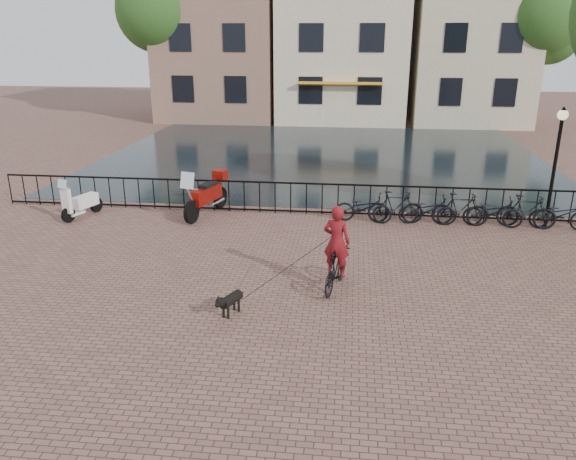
# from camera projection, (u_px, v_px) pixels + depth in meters

# --- Properties ---
(ground) EXTENTS (100.00, 100.00, 0.00)m
(ground) POSITION_uv_depth(u_px,v_px,m) (269.00, 344.00, 10.42)
(ground) COLOR brown
(ground) RESTS_ON ground
(canal_water) EXTENTS (20.00, 20.00, 0.00)m
(canal_water) POSITION_uv_depth(u_px,v_px,m) (323.00, 155.00, 26.63)
(canal_water) COLOR black
(canal_water) RESTS_ON ground
(railing) EXTENTS (20.00, 0.05, 1.02)m
(railing) POSITION_uv_depth(u_px,v_px,m) (306.00, 199.00, 17.75)
(railing) COLOR black
(railing) RESTS_ON ground
(canal_house_left) EXTENTS (7.50, 9.00, 12.80)m
(canal_house_left) POSITION_uv_depth(u_px,v_px,m) (223.00, 18.00, 37.23)
(canal_house_left) COLOR #82664B
(canal_house_left) RESTS_ON ground
(canal_house_mid) EXTENTS (8.00, 9.50, 11.80)m
(canal_house_mid) POSITION_uv_depth(u_px,v_px,m) (344.00, 26.00, 36.51)
(canal_house_mid) COLOR beige
(canal_house_mid) RESTS_ON ground
(canal_house_right) EXTENTS (7.00, 9.00, 13.30)m
(canal_house_right) POSITION_uv_depth(u_px,v_px,m) (471.00, 13.00, 35.39)
(canal_house_right) COLOR #C1AC8F
(canal_house_right) RESTS_ON ground
(tree_far_left) EXTENTS (5.04, 5.04, 9.27)m
(tree_far_left) POSITION_uv_depth(u_px,v_px,m) (157.00, 11.00, 34.69)
(tree_far_left) COLOR black
(tree_far_left) RESTS_ON ground
(tree_far_right) EXTENTS (4.76, 4.76, 8.76)m
(tree_far_right) POSITION_uv_depth(u_px,v_px,m) (543.00, 16.00, 32.29)
(tree_far_right) COLOR black
(tree_far_right) RESTS_ON ground
(lamp_post) EXTENTS (0.30, 0.30, 3.45)m
(lamp_post) POSITION_uv_depth(u_px,v_px,m) (558.00, 148.00, 15.97)
(lamp_post) COLOR black
(lamp_post) RESTS_ON ground
(cyclist) EXTENTS (0.86, 1.74, 2.29)m
(cyclist) POSITION_uv_depth(u_px,v_px,m) (336.00, 253.00, 12.39)
(cyclist) COLOR black
(cyclist) RESTS_ON ground
(dog) EXTENTS (0.57, 0.84, 0.54)m
(dog) POSITION_uv_depth(u_px,v_px,m) (231.00, 302.00, 11.44)
(dog) COLOR black
(dog) RESTS_ON ground
(motorcycle) EXTENTS (1.17, 2.35, 1.64)m
(motorcycle) POSITION_uv_depth(u_px,v_px,m) (206.00, 190.00, 17.54)
(motorcycle) COLOR maroon
(motorcycle) RESTS_ON ground
(scooter) EXTENTS (0.89, 1.55, 1.39)m
(scooter) POSITION_uv_depth(u_px,v_px,m) (81.00, 196.00, 17.40)
(scooter) COLOR white
(scooter) RESTS_ON ground
(parked_bike_0) EXTENTS (1.78, 0.82, 0.90)m
(parked_bike_0) POSITION_uv_depth(u_px,v_px,m) (364.00, 208.00, 17.01)
(parked_bike_0) COLOR black
(parked_bike_0) RESTS_ON ground
(parked_bike_1) EXTENTS (1.68, 0.54, 1.00)m
(parked_bike_1) POSITION_uv_depth(u_px,v_px,m) (396.00, 207.00, 16.89)
(parked_bike_1) COLOR black
(parked_bike_1) RESTS_ON ground
(parked_bike_2) EXTENTS (1.72, 0.61, 0.90)m
(parked_bike_2) POSITION_uv_depth(u_px,v_px,m) (428.00, 210.00, 16.80)
(parked_bike_2) COLOR black
(parked_bike_2) RESTS_ON ground
(parked_bike_3) EXTENTS (1.67, 0.50, 1.00)m
(parked_bike_3) POSITION_uv_depth(u_px,v_px,m) (460.00, 209.00, 16.68)
(parked_bike_3) COLOR black
(parked_bike_3) RESTS_ON ground
(parked_bike_4) EXTENTS (1.77, 0.77, 0.90)m
(parked_bike_4) POSITION_uv_depth(u_px,v_px,m) (493.00, 212.00, 16.59)
(parked_bike_4) COLOR black
(parked_bike_4) RESTS_ON ground
(parked_bike_5) EXTENTS (1.72, 0.75, 1.00)m
(parked_bike_5) POSITION_uv_depth(u_px,v_px,m) (527.00, 212.00, 16.47)
(parked_bike_5) COLOR black
(parked_bike_5) RESTS_ON ground
(parked_bike_6) EXTENTS (1.76, 0.74, 0.90)m
(parked_bike_6) POSITION_uv_depth(u_px,v_px,m) (560.00, 214.00, 16.39)
(parked_bike_6) COLOR black
(parked_bike_6) RESTS_ON ground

